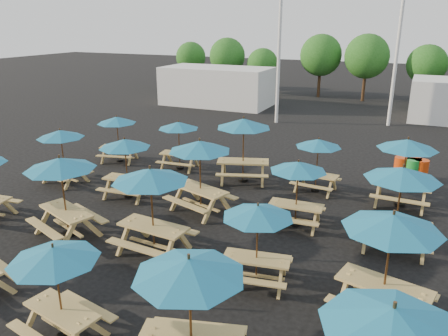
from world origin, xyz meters
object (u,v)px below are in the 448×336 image
at_px(picnic_unit_6, 125,147).
at_px(picnic_unit_9, 151,181).
at_px(picnic_unit_2, 61,138).
at_px(picnic_unit_18, 402,179).
at_px(picnic_unit_16, 391,328).
at_px(picnic_unit_15, 318,147).
at_px(picnic_unit_8, 54,260).
at_px(waste_bin_0, 413,169).
at_px(picnic_unit_19, 407,149).
at_px(picnic_unit_10, 200,151).
at_px(waste_bin_1, 401,168).
at_px(picnic_unit_14, 298,171).
at_px(waste_bin_2, 413,171).
at_px(picnic_unit_3, 117,123).
at_px(picnic_unit_11, 244,128).
at_px(picnic_unit_12, 189,275).
at_px(picnic_unit_7, 179,128).
at_px(picnic_unit_17, 392,229).
at_px(picnic_unit_5, 61,169).
at_px(picnic_unit_13, 258,217).
at_px(waste_bin_3, 420,171).

distance_m(picnic_unit_6, picnic_unit_9, 4.31).
relative_size(picnic_unit_2, picnic_unit_18, 0.88).
height_order(picnic_unit_2, picnic_unit_16, picnic_unit_16).
height_order(picnic_unit_15, picnic_unit_18, picnic_unit_18).
bearing_deg(picnic_unit_15, picnic_unit_8, -100.45).
bearing_deg(waste_bin_0, picnic_unit_19, -95.50).
height_order(picnic_unit_10, waste_bin_1, picnic_unit_10).
distance_m(picnic_unit_14, waste_bin_2, 6.69).
bearing_deg(picnic_unit_19, picnic_unit_3, -179.01).
bearing_deg(picnic_unit_2, picnic_unit_16, -18.38).
relative_size(picnic_unit_9, picnic_unit_10, 0.96).
height_order(picnic_unit_9, picnic_unit_11, picnic_unit_11).
relative_size(picnic_unit_12, waste_bin_0, 2.63).
xyz_separation_m(picnic_unit_2, picnic_unit_16, (12.38, -6.74, 0.26)).
height_order(picnic_unit_7, waste_bin_1, picnic_unit_7).
bearing_deg(waste_bin_0, waste_bin_1, -165.47).
height_order(picnic_unit_12, waste_bin_1, picnic_unit_12).
bearing_deg(picnic_unit_14, picnic_unit_17, -54.29).
height_order(picnic_unit_18, waste_bin_2, picnic_unit_18).
bearing_deg(picnic_unit_14, picnic_unit_6, 179.16).
xyz_separation_m(picnic_unit_15, picnic_unit_16, (3.19, -9.89, 0.36)).
xyz_separation_m(picnic_unit_11, picnic_unit_14, (2.97, -3.00, -0.39)).
bearing_deg(picnic_unit_3, picnic_unit_9, -60.72).
height_order(picnic_unit_12, picnic_unit_19, picnic_unit_19).
bearing_deg(picnic_unit_6, picnic_unit_5, -91.67).
relative_size(picnic_unit_10, picnic_unit_14, 1.22).
bearing_deg(picnic_unit_14, picnic_unit_16, -68.26).
distance_m(picnic_unit_5, picnic_unit_9, 2.90).
bearing_deg(picnic_unit_15, picnic_unit_19, 2.00).
xyz_separation_m(picnic_unit_8, picnic_unit_14, (2.84, 6.92, 0.01)).
xyz_separation_m(picnic_unit_11, picnic_unit_12, (2.87, -9.66, -0.17)).
height_order(picnic_unit_10, picnic_unit_16, picnic_unit_10).
bearing_deg(picnic_unit_19, waste_bin_2, 85.64).
bearing_deg(picnic_unit_11, waste_bin_0, 7.19).
bearing_deg(picnic_unit_5, picnic_unit_15, 67.44).
distance_m(picnic_unit_6, waste_bin_1, 10.86).
bearing_deg(picnic_unit_8, picnic_unit_10, 103.34).
xyz_separation_m(picnic_unit_13, picnic_unit_16, (3.13, -3.29, 0.33)).
bearing_deg(picnic_unit_12, picnic_unit_15, 74.40).
bearing_deg(picnic_unit_2, picnic_unit_14, 10.36).
height_order(picnic_unit_5, waste_bin_3, picnic_unit_5).
xyz_separation_m(picnic_unit_5, picnic_unit_10, (2.81, 3.17, 0.02)).
bearing_deg(waste_bin_0, picnic_unit_17, -91.78).
bearing_deg(picnic_unit_19, picnic_unit_18, -88.13).
distance_m(picnic_unit_14, picnic_unit_19, 4.15).
bearing_deg(picnic_unit_12, picnic_unit_19, 57.23).
relative_size(picnic_unit_9, waste_bin_3, 2.70).
bearing_deg(picnic_unit_9, picnic_unit_16, -25.33).
relative_size(picnic_unit_16, waste_bin_3, 2.69).
distance_m(picnic_unit_11, picnic_unit_19, 5.86).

